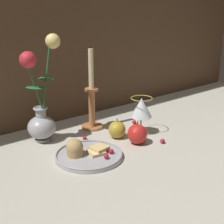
# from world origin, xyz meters

# --- Properties ---
(ground_plane) EXTENTS (2.40, 2.40, 0.00)m
(ground_plane) POSITION_xyz_m (0.00, 0.00, 0.00)
(ground_plane) COLOR #B7B2A3
(ground_plane) RESTS_ON ground
(vase) EXTENTS (0.15, 0.10, 0.38)m
(vase) POSITION_xyz_m (-0.14, 0.16, 0.12)
(vase) COLOR #A3A3A8
(vase) RESTS_ON ground_plane
(plate_with_pastries) EXTENTS (0.22, 0.22, 0.07)m
(plate_with_pastries) POSITION_xyz_m (-0.09, -0.05, 0.01)
(plate_with_pastries) COLOR #A3A3A8
(plate_with_pastries) RESTS_ON ground_plane
(wine_glass) EXTENTS (0.08, 0.08, 0.14)m
(wine_glass) POSITION_xyz_m (0.19, -0.01, 0.10)
(wine_glass) COLOR silver
(wine_glass) RESTS_ON ground_plane
(candlestick) EXTENTS (0.09, 0.09, 0.33)m
(candlestick) POSITION_xyz_m (0.08, 0.15, 0.10)
(candlestick) COLOR #B77042
(candlestick) RESTS_ON ground_plane
(apple_beside_vase) EXTENTS (0.07, 0.07, 0.08)m
(apple_beside_vase) POSITION_xyz_m (0.12, -0.07, 0.04)
(apple_beside_vase) COLOR red
(apple_beside_vase) RESTS_ON ground_plane
(apple_near_glass) EXTENTS (0.06, 0.06, 0.08)m
(apple_near_glass) POSITION_xyz_m (0.09, 0.01, 0.03)
(apple_near_glass) COLOR #B2932D
(apple_near_glass) RESTS_ON ground_plane
(berry_near_plate) EXTENTS (0.02, 0.02, 0.02)m
(berry_near_plate) POSITION_xyz_m (0.24, 0.08, 0.01)
(berry_near_plate) COLOR #AD192D
(berry_near_plate) RESTS_ON ground_plane
(berry_front_center) EXTENTS (0.02, 0.02, 0.02)m
(berry_front_center) POSITION_xyz_m (0.19, -0.13, 0.01)
(berry_front_center) COLOR #AD192D
(berry_front_center) RESTS_ON ground_plane
(berry_by_glass_stem) EXTENTS (0.01, 0.01, 0.01)m
(berry_by_glass_stem) POSITION_xyz_m (-0.01, 0.07, 0.01)
(berry_by_glass_stem) COLOR #AD192D
(berry_by_glass_stem) RESTS_ON ground_plane
(berry_under_candlestick) EXTENTS (0.02, 0.02, 0.02)m
(berry_under_candlestick) POSITION_xyz_m (0.13, 0.05, 0.01)
(berry_under_candlestick) COLOR #AD192D
(berry_under_candlestick) RESTS_ON ground_plane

